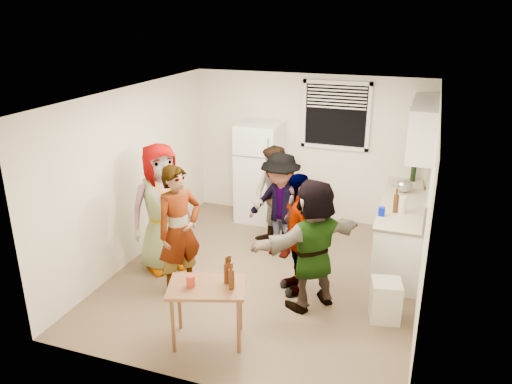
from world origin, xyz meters
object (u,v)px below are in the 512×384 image
at_px(guest_stripe, 183,290).
at_px(serving_table, 209,340).
at_px(guest_grey, 166,267).
at_px(trash_bin, 385,300).
at_px(guest_black, 296,289).
at_px(red_cup, 191,286).
at_px(wine_bottle, 412,181).
at_px(guest_back_left, 274,247).
at_px(guest_back_right, 279,254).
at_px(guest_orange, 311,304).
at_px(beer_bottle_table, 230,283).
at_px(refrigerator, 259,172).
at_px(beer_bottle_counter, 395,212).
at_px(kettle, 403,192).
at_px(blue_cup, 381,216).

bearing_deg(guest_stripe, serving_table, -108.00).
bearing_deg(guest_grey, trash_bin, -55.26).
bearing_deg(guest_black, red_cup, -61.85).
xyz_separation_m(wine_bottle, guest_back_left, (-1.90, -1.26, -0.90)).
xyz_separation_m(guest_grey, guest_back_right, (1.42, 0.92, 0.00)).
height_order(trash_bin, red_cup, red_cup).
bearing_deg(guest_orange, trash_bin, 130.74).
relative_size(wine_bottle, beer_bottle_table, 1.30).
bearing_deg(guest_back_left, guest_orange, -26.81).
relative_size(beer_bottle_table, guest_grey, 0.14).
height_order(beer_bottle_table, guest_back_right, beer_bottle_table).
distance_m(refrigerator, guest_orange, 2.95).
bearing_deg(guest_back_right, wine_bottle, 53.35).
bearing_deg(beer_bottle_counter, serving_table, -127.65).
relative_size(kettle, wine_bottle, 0.82).
relative_size(beer_bottle_counter, blue_cup, 2.12).
distance_m(beer_bottle_table, guest_grey, 2.03).
height_order(refrigerator, serving_table, refrigerator).
relative_size(guest_grey, guest_back_right, 1.15).
xyz_separation_m(guest_stripe, guest_back_left, (0.76, 1.60, 0.00)).
bearing_deg(guest_back_right, guest_stripe, -109.13).
relative_size(refrigerator, serving_table, 2.06).
distance_m(guest_back_left, guest_orange, 1.64).
distance_m(refrigerator, guest_grey, 2.40).
distance_m(beer_bottle_table, guest_back_right, 2.22).
bearing_deg(guest_grey, guest_back_right, -17.67).
xyz_separation_m(trash_bin, red_cup, (-1.95, -1.15, 0.45)).
relative_size(refrigerator, trash_bin, 3.42).
bearing_deg(guest_back_left, wine_bottle, 63.07).
distance_m(beer_bottle_table, red_cup, 0.43).
distance_m(refrigerator, guest_black, 2.59).
xyz_separation_m(wine_bottle, red_cup, (-2.05, -3.78, -0.20)).
bearing_deg(guest_grey, guest_back_left, -9.41).
bearing_deg(beer_bottle_table, guest_black, 70.81).
relative_size(serving_table, guest_stripe, 0.48).
xyz_separation_m(trash_bin, guest_stripe, (-2.56, -0.23, -0.25)).
relative_size(refrigerator, guest_back_left, 1.06).
bearing_deg(refrigerator, guest_back_right, -58.58).
relative_size(kettle, serving_table, 0.32).
relative_size(blue_cup, guest_grey, 0.06).
bearing_deg(guest_back_left, kettle, 50.53).
bearing_deg(guest_stripe, kettle, -18.26).
distance_m(serving_table, guest_grey, 1.84).
bearing_deg(kettle, guest_stripe, -149.76).
xyz_separation_m(beer_bottle_counter, guest_grey, (-3.03, -0.94, -0.90)).
xyz_separation_m(blue_cup, guest_back_right, (-1.45, 0.16, -0.90)).
xyz_separation_m(beer_bottle_counter, trash_bin, (0.05, -1.19, -0.65)).
bearing_deg(blue_cup, guest_back_left, 167.42).
xyz_separation_m(guest_grey, guest_stripe, (0.52, -0.48, 0.00)).
bearing_deg(guest_black, guest_back_right, 176.58).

